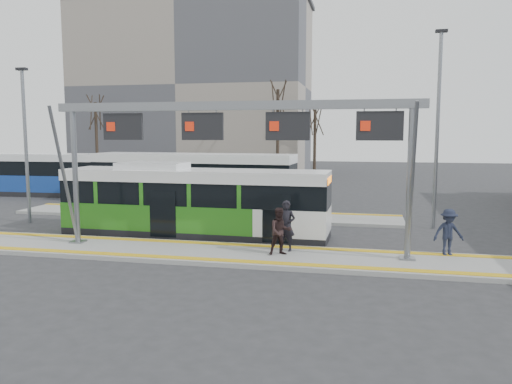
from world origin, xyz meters
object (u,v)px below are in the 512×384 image
hero_bus (194,203)px  passenger_a (286,226)px  gantry (234,132)px  passenger_c (448,232)px  passenger_b (280,231)px

hero_bus → passenger_a: 4.93m
gantry → hero_bus: bearing=131.1°
hero_bus → passenger_c: (9.71, -2.00, -0.45)m
gantry → hero_bus: 4.76m
passenger_b → passenger_c: (5.56, 1.10, -0.01)m
gantry → passenger_b: gantry is taller
passenger_a → passenger_c: 5.48m
gantry → hero_bus: (-2.48, 2.85, -2.90)m
gantry → passenger_b: (1.66, -0.26, -3.34)m
passenger_a → passenger_b: (-0.10, -0.63, -0.08)m
passenger_a → passenger_c: bearing=13.8°
gantry → hero_bus: size_ratio=1.17×
passenger_a → hero_bus: bearing=158.8°
gantry → passenger_b: bearing=-8.7°
gantry → passenger_c: size_ratio=8.18×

